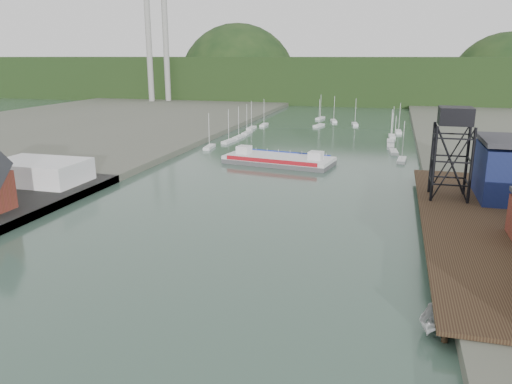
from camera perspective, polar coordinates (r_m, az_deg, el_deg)
The scene contains 9 objects.
ground at distance 49.58m, azimuth -18.47°, elevation -17.97°, with size 600.00×600.00×0.00m, color #304B40.
east_pier at distance 83.41m, azimuth 23.11°, elevation -3.18°, with size 14.00×70.00×2.45m.
white_shed at distance 110.74m, azimuth -23.47°, elevation 2.17°, with size 18.00×12.00×4.50m, color silver.
lift_tower at distance 92.95m, azimuth 21.79°, elevation 7.46°, with size 6.50×6.50×16.00m.
marina_sailboats at distance 175.94m, azimuth 7.21°, elevation 6.59°, with size 57.71×92.65×0.90m.
smokestacks at distance 296.66m, azimuth -11.17°, elevation 15.67°, with size 11.20×8.20×60.00m.
distant_hills at distance 336.72m, azimuth 10.74°, elevation 12.26°, with size 500.00×120.00×80.00m.
chain_ferry at distance 127.20m, azimuth 2.61°, elevation 3.73°, with size 28.60×15.01×3.92m.
motorboat at distance 54.27m, azimuth 19.57°, elevation -13.68°, with size 2.09×5.55×2.14m, color silver.
Camera 1 is at (24.81, -33.75, 26.54)m, focal length 35.00 mm.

